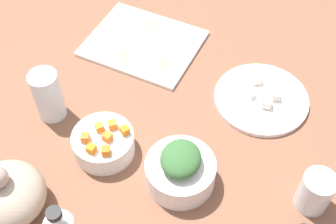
# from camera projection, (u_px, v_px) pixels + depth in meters

# --- Properties ---
(tabletop) EXTENTS (1.90, 1.90, 0.03)m
(tabletop) POSITION_uv_depth(u_px,v_px,m) (168.00, 129.00, 1.10)
(tabletop) COLOR brown
(tabletop) RESTS_ON ground
(cutting_board) EXTENTS (0.31, 0.26, 0.01)m
(cutting_board) POSITION_uv_depth(u_px,v_px,m) (143.00, 43.00, 1.26)
(cutting_board) COLOR white
(cutting_board) RESTS_ON tabletop
(plate_tofu) EXTENTS (0.24, 0.24, 0.01)m
(plate_tofu) POSITION_uv_depth(u_px,v_px,m) (261.00, 99.00, 1.13)
(plate_tofu) COLOR white
(plate_tofu) RESTS_ON tabletop
(bowl_greens) EXTENTS (0.15, 0.15, 0.06)m
(bowl_greens) POSITION_uv_depth(u_px,v_px,m) (180.00, 172.00, 0.97)
(bowl_greens) COLOR white
(bowl_greens) RESTS_ON tabletop
(bowl_carrots) EXTENTS (0.14, 0.14, 0.06)m
(bowl_carrots) POSITION_uv_depth(u_px,v_px,m) (104.00, 143.00, 1.02)
(bowl_carrots) COLOR white
(bowl_carrots) RESTS_ON tabletop
(teapot) EXTENTS (0.17, 0.16, 0.14)m
(teapot) POSITION_uv_depth(u_px,v_px,m) (6.00, 195.00, 0.91)
(teapot) COLOR tan
(teapot) RESTS_ON tabletop
(drinking_glass_0) EXTENTS (0.07, 0.07, 0.13)m
(drinking_glass_0) POSITION_uv_depth(u_px,v_px,m) (48.00, 95.00, 1.06)
(drinking_glass_0) COLOR white
(drinking_glass_0) RESTS_ON tabletop
(drinking_glass_1) EXTENTS (0.07, 0.07, 0.09)m
(drinking_glass_1) POSITION_uv_depth(u_px,v_px,m) (315.00, 192.00, 0.92)
(drinking_glass_1) COLOR white
(drinking_glass_1) RESTS_ON tabletop
(carrot_cube_0) EXTENTS (0.02, 0.02, 0.02)m
(carrot_cube_0) POSITION_uv_depth(u_px,v_px,m) (107.00, 137.00, 0.99)
(carrot_cube_0) COLOR orange
(carrot_cube_0) RESTS_ON bowl_carrots
(carrot_cube_1) EXTENTS (0.02, 0.02, 0.02)m
(carrot_cube_1) POSITION_uv_depth(u_px,v_px,m) (85.00, 138.00, 0.99)
(carrot_cube_1) COLOR orange
(carrot_cube_1) RESTS_ON bowl_carrots
(carrot_cube_2) EXTENTS (0.03, 0.03, 0.02)m
(carrot_cube_2) POSITION_uv_depth(u_px,v_px,m) (112.00, 125.00, 1.01)
(carrot_cube_2) COLOR orange
(carrot_cube_2) RESTS_ON bowl_carrots
(carrot_cube_3) EXTENTS (0.03, 0.03, 0.02)m
(carrot_cube_3) POSITION_uv_depth(u_px,v_px,m) (125.00, 130.00, 1.00)
(carrot_cube_3) COLOR orange
(carrot_cube_3) RESTS_ON bowl_carrots
(carrot_cube_4) EXTENTS (0.02, 0.02, 0.02)m
(carrot_cube_4) POSITION_uv_depth(u_px,v_px,m) (91.00, 149.00, 0.97)
(carrot_cube_4) COLOR orange
(carrot_cube_4) RESTS_ON bowl_carrots
(carrot_cube_5) EXTENTS (0.03, 0.03, 0.02)m
(carrot_cube_5) POSITION_uv_depth(u_px,v_px,m) (99.00, 127.00, 1.00)
(carrot_cube_5) COLOR orange
(carrot_cube_5) RESTS_ON bowl_carrots
(carrot_cube_6) EXTENTS (0.02, 0.02, 0.02)m
(carrot_cube_6) POSITION_uv_depth(u_px,v_px,m) (106.00, 151.00, 0.96)
(carrot_cube_6) COLOR orange
(carrot_cube_6) RESTS_ON bowl_carrots
(chopped_greens_mound) EXTENTS (0.10, 0.11, 0.04)m
(chopped_greens_mound) POSITION_uv_depth(u_px,v_px,m) (181.00, 159.00, 0.93)
(chopped_greens_mound) COLOR #376433
(chopped_greens_mound) RESTS_ON bowl_greens
(tofu_cube_0) EXTENTS (0.03, 0.03, 0.02)m
(tofu_cube_0) POSITION_uv_depth(u_px,v_px,m) (275.00, 96.00, 1.12)
(tofu_cube_0) COLOR white
(tofu_cube_0) RESTS_ON plate_tofu
(tofu_cube_1) EXTENTS (0.03, 0.03, 0.02)m
(tofu_cube_1) POSITION_uv_depth(u_px,v_px,m) (257.00, 79.00, 1.15)
(tofu_cube_1) COLOR white
(tofu_cube_1) RESTS_ON plate_tofu
(tofu_cube_2) EXTENTS (0.02, 0.02, 0.02)m
(tofu_cube_2) POSITION_uv_depth(u_px,v_px,m) (267.00, 104.00, 1.10)
(tofu_cube_2) COLOR white
(tofu_cube_2) RESTS_ON plate_tofu
(tofu_cube_3) EXTENTS (0.03, 0.03, 0.02)m
(tofu_cube_3) POSITION_uv_depth(u_px,v_px,m) (250.00, 93.00, 1.12)
(tofu_cube_3) COLOR white
(tofu_cube_3) RESTS_ON plate_tofu
(dumpling_0) EXTENTS (0.07, 0.07, 0.03)m
(dumpling_0) POSITION_uv_depth(u_px,v_px,m) (134.00, 37.00, 1.25)
(dumpling_0) COLOR beige
(dumpling_0) RESTS_ON cutting_board
(dumpling_1) EXTENTS (0.07, 0.07, 0.03)m
(dumpling_1) POSITION_uv_depth(u_px,v_px,m) (110.00, 30.00, 1.27)
(dumpling_1) COLOR beige
(dumpling_1) RESTS_ON cutting_board
(dumpling_2) EXTENTS (0.08, 0.08, 0.02)m
(dumpling_2) POSITION_uv_depth(u_px,v_px,m) (146.00, 50.00, 1.22)
(dumpling_2) COLOR beige
(dumpling_2) RESTS_ON cutting_board
(dumpling_3) EXTENTS (0.07, 0.07, 0.03)m
(dumpling_3) POSITION_uv_depth(u_px,v_px,m) (150.00, 21.00, 1.29)
(dumpling_3) COLOR beige
(dumpling_3) RESTS_ON cutting_board
(dumpling_4) EXTENTS (0.04, 0.05, 0.03)m
(dumpling_4) POSITION_uv_depth(u_px,v_px,m) (123.00, 53.00, 1.21)
(dumpling_4) COLOR beige
(dumpling_4) RESTS_ON cutting_board
(dumpling_5) EXTENTS (0.06, 0.06, 0.03)m
(dumpling_5) POSITION_uv_depth(u_px,v_px,m) (163.00, 62.00, 1.19)
(dumpling_5) COLOR beige
(dumpling_5) RESTS_ON cutting_board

